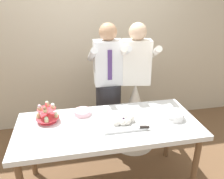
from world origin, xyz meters
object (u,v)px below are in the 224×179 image
Objects in this scene: person_groom at (108,96)px; person_bride at (135,107)px; cupcake_stand at (47,114)px; plate_stack at (174,115)px; round_cake at (83,113)px; dessert_table at (108,130)px; main_cake_tray at (123,120)px.

person_groom is 0.38m from person_bride.
cupcake_stand reaches higher than plate_stack.
plate_stack is at bearing -8.85° from cupcake_stand.
person_groom is at bearing 126.36° from plate_stack.
round_cake is at bearing -127.33° from person_groom.
person_groom reaches higher than dessert_table.
plate_stack is 0.89× the size of round_cake.
dessert_table is at bearing -42.75° from round_cake.
person_groom is (0.37, 0.48, -0.06)m from round_cake.
main_cake_tray is (0.14, -0.03, 0.12)m from dessert_table.
person_bride reaches higher than plate_stack.
dessert_table is 0.71m from person_groom.
main_cake_tray is 0.26× the size of person_groom.
person_bride is at bearing 24.88° from cupcake_stand.
round_cake is (0.35, 0.05, -0.06)m from cupcake_stand.
dessert_table is 0.18m from main_cake_tray.
cupcake_stand is at bearing 164.53° from dessert_table.
plate_stack is at bearing -73.94° from person_bride.
person_bride is (0.34, 0.69, -0.23)m from main_cake_tray.
plate_stack is 0.13× the size of person_groom.
person_groom is 1.00× the size of person_bride.
plate_stack reaches higher than dessert_table.
cupcake_stand is at bearing -171.19° from round_cake.
cupcake_stand is at bearing -143.28° from person_groom.
person_bride is (0.48, 0.66, -0.12)m from dessert_table.
round_cake is (-0.91, 0.25, -0.01)m from plate_stack.
cupcake_stand is 0.36m from round_cake.
cupcake_stand is 0.14× the size of person_bride.
main_cake_tray is at bearing -116.11° from person_bride.
main_cake_tray is 0.26× the size of person_bride.
dessert_table is at bearing -100.77° from person_groom.
dessert_table is 0.68m from plate_stack.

